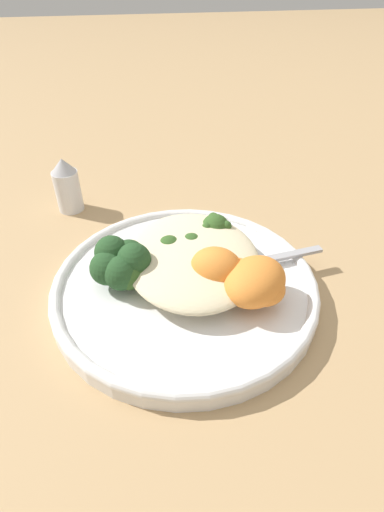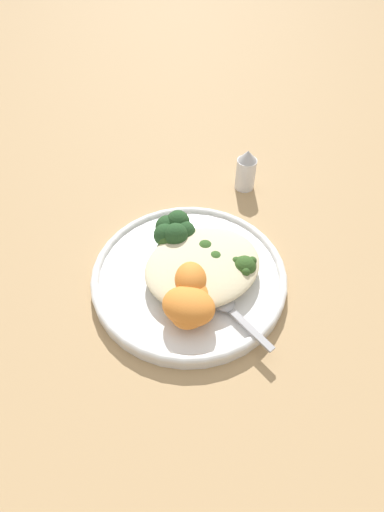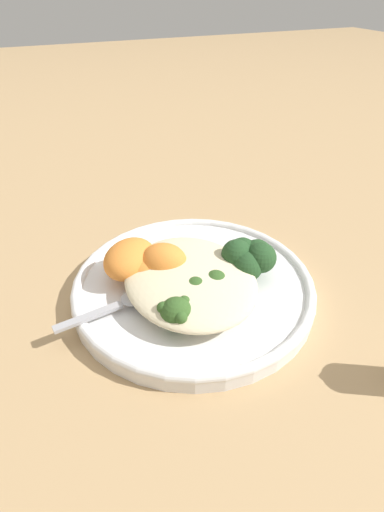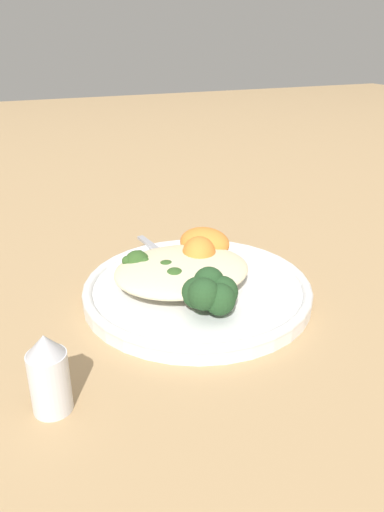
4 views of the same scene
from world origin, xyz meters
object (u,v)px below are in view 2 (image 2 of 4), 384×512
Objects in this scene: sweet_potato_chunk_2 at (191,307)px; broccoli_stalk_2 at (202,255)px; sweet_potato_chunk_1 at (189,306)px; spoon at (228,307)px; plate at (190,277)px; quinoa_mound at (203,265)px; broccoli_stalk_1 at (205,268)px; kale_tuft at (174,230)px; salt_shaker at (246,170)px; broccoli_stalk_3 at (172,252)px; broccoli_stalk_0 at (234,270)px; sweet_potato_chunk_0 at (193,293)px; sweet_potato_chunk_3 at (188,281)px.

broccoli_stalk_2 is at bearing -130.77° from sweet_potato_chunk_2.
spoon is (-0.05, 0.02, -0.02)m from sweet_potato_chunk_1.
plate is 2.47× the size of spoon.
quinoa_mound is 1.82× the size of broccoli_stalk_1.
kale_tuft reaches higher than sweet_potato_chunk_1.
broccoli_stalk_1 is 0.07m from spoon.
kale_tuft is (-0.05, -0.13, 0.00)m from sweet_potato_chunk_1.
salt_shaker is at bearing 5.60° from broccoli_stalk_2.
sweet_potato_chunk_1 is at bearing 171.96° from broccoli_stalk_3.
spoon is (0.01, 0.09, -0.01)m from broccoli_stalk_2.
broccoli_stalk_3 reaches higher than spoon.
broccoli_stalk_0 is 0.95× the size of spoon.
broccoli_stalk_1 and broccoli_stalk_2 have the same top height.
sweet_potato_chunk_2 is at bearing 60.29° from plate.
sweet_potato_chunk_0 is (0.04, 0.04, 0.00)m from quinoa_mound.
broccoli_stalk_0 is at bearing -46.36° from broccoli_stalk_1.
broccoli_stalk_1 is (-0.00, 0.00, -0.00)m from quinoa_mound.
sweet_potato_chunk_0 is 0.02m from sweet_potato_chunk_3.
sweet_potato_chunk_1 is at bearing -145.81° from broccoli_stalk_1.
sweet_potato_chunk_3 is 0.85× the size of kale_tuft.
broccoli_stalk_1 is 1.45× the size of kale_tuft.
broccoli_stalk_3 is 0.10m from sweet_potato_chunk_2.
salt_shaker is at bearing -142.59° from sweet_potato_chunk_3.
plate is 0.08m from sweet_potato_chunk_1.
broccoli_stalk_2 reaches higher than plate.
broccoli_stalk_2 reaches higher than quinoa_mound.
quinoa_mound is 1.54× the size of broccoli_stalk_0.
quinoa_mound is at bearing 168.02° from spoon.
sweet_potato_chunk_3 is 0.70× the size of salt_shaker.
broccoli_stalk_2 is at bearing -132.38° from sweet_potato_chunk_1.
salt_shaker is (-0.18, -0.14, 0.00)m from quinoa_mound.
sweet_potato_chunk_0 reaches higher than broccoli_stalk_2.
broccoli_stalk_1 is at bearing -140.83° from sweet_potato_chunk_0.
plate is at bearing 168.47° from broccoli_stalk_2.
plate is 5.44× the size of sweet_potato_chunk_0.
salt_shaker is (-0.21, -0.16, -0.01)m from sweet_potato_chunk_3.
sweet_potato_chunk_2 reaches higher than broccoli_stalk_1.
spoon is (0.00, 0.07, -0.01)m from quinoa_mound.
sweet_potato_chunk_3 reaches higher than sweet_potato_chunk_0.
broccoli_stalk_0 reaches higher than spoon.
sweet_potato_chunk_0 is at bearing 44.06° from quinoa_mound.
sweet_potato_chunk_0 is at bearing 39.78° from salt_shaker.
sweet_potato_chunk_3 is at bearing -164.18° from broccoli_stalk_1.
sweet_potato_chunk_3 reaches higher than plate.
kale_tuft is (0.01, -0.08, 0.01)m from broccoli_stalk_1.
broccoli_stalk_0 is at bearing 137.92° from quinoa_mound.
plate is 0.07m from broccoli_stalk_0.
sweet_potato_chunk_2 is (0.05, 0.05, 0.00)m from broccoli_stalk_1.
salt_shaker reaches higher than broccoli_stalk_0.
plate is 4.06× the size of sweet_potato_chunk_1.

